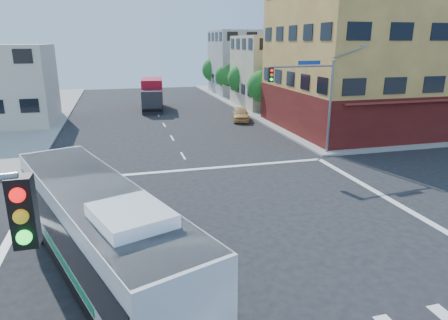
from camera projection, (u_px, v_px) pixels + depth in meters
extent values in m
plane|color=black|center=(230.00, 232.00, 18.07)|extent=(120.00, 120.00, 0.00)
cube|color=gray|center=(393.00, 99.00, 59.10)|extent=(50.00, 50.00, 0.15)
cube|color=gold|center=(379.00, 55.00, 38.14)|extent=(18.00, 15.00, 14.00)
cube|color=#571814|center=(373.00, 107.00, 39.57)|extent=(18.09, 15.08, 4.00)
cube|color=maroon|center=(428.00, 101.00, 32.54)|extent=(16.00, 1.60, 0.51)
cube|color=beige|center=(284.00, 71.00, 52.47)|extent=(12.00, 10.00, 9.00)
cube|color=#A2A39E|center=(250.00, 62.00, 65.29)|extent=(12.00, 10.00, 10.00)
cylinder|color=slate|center=(330.00, 108.00, 29.74)|extent=(0.18, 0.18, 7.00)
cylinder|color=slate|center=(303.00, 66.00, 28.01)|extent=(5.01, 0.62, 0.12)
cube|color=black|center=(271.00, 75.00, 27.30)|extent=(0.32, 0.30, 1.00)
sphere|color=#FF0C0C|center=(272.00, 70.00, 27.06)|extent=(0.20, 0.20, 0.20)
sphere|color=yellow|center=(272.00, 75.00, 27.14)|extent=(0.20, 0.20, 0.20)
sphere|color=#19FF33|center=(271.00, 79.00, 27.23)|extent=(0.20, 0.20, 0.20)
cube|color=navy|center=(309.00, 63.00, 28.10)|extent=(1.80, 0.22, 0.28)
cube|color=gray|center=(363.00, 46.00, 29.30)|extent=(0.50, 0.22, 0.14)
cube|color=black|center=(24.00, 211.00, 5.36)|extent=(0.32, 0.30, 1.00)
sphere|color=#FF0C0C|center=(17.00, 195.00, 5.12)|extent=(0.20, 0.20, 0.20)
sphere|color=yellow|center=(21.00, 217.00, 5.20)|extent=(0.20, 0.20, 0.20)
sphere|color=#19FF33|center=(24.00, 237.00, 5.29)|extent=(0.20, 0.20, 0.20)
cylinder|color=#382514|center=(262.00, 107.00, 46.64)|extent=(0.28, 0.28, 1.92)
sphere|color=#165018|center=(262.00, 86.00, 45.95)|extent=(3.60, 3.60, 3.60)
sphere|color=#165018|center=(267.00, 78.00, 45.52)|extent=(2.52, 2.52, 2.52)
cylinder|color=#382514|center=(242.00, 97.00, 54.04)|extent=(0.28, 0.28, 1.99)
sphere|color=#165018|center=(242.00, 79.00, 53.32)|extent=(3.80, 3.80, 3.80)
sphere|color=#165018|center=(245.00, 71.00, 52.87)|extent=(2.66, 2.66, 2.66)
cylinder|color=#382514|center=(226.00, 91.00, 61.46)|extent=(0.28, 0.28, 1.89)
sphere|color=#165018|center=(226.00, 76.00, 60.80)|extent=(3.40, 3.40, 3.40)
sphere|color=#165018|center=(229.00, 70.00, 60.38)|extent=(2.38, 2.38, 2.38)
cylinder|color=#382514|center=(214.00, 85.00, 68.85)|extent=(0.28, 0.28, 2.03)
sphere|color=#165018|center=(214.00, 70.00, 68.10)|extent=(4.00, 4.00, 4.00)
sphere|color=#165018|center=(216.00, 64.00, 67.64)|extent=(2.80, 2.80, 2.80)
cube|color=black|center=(102.00, 261.00, 14.57)|extent=(7.03, 12.93, 0.48)
cube|color=silver|center=(99.00, 229.00, 14.20)|extent=(7.01, 12.90, 3.03)
cube|color=black|center=(98.00, 224.00, 14.15)|extent=(6.93, 12.56, 1.33)
cube|color=black|center=(55.00, 179.00, 19.11)|extent=(2.36, 0.93, 1.44)
cube|color=#E5590C|center=(52.00, 157.00, 18.83)|extent=(1.92, 0.76, 0.30)
cube|color=silver|center=(95.00, 191.00, 13.78)|extent=(6.87, 12.65, 0.13)
cube|color=silver|center=(131.00, 215.00, 11.22)|extent=(2.60, 2.86, 0.38)
cube|color=#0C7D48|center=(65.00, 267.00, 13.24)|extent=(2.07, 5.49, 0.30)
cube|color=#0C7D48|center=(142.00, 243.00, 14.76)|extent=(2.07, 5.49, 0.30)
cylinder|color=black|center=(40.00, 230.00, 17.06)|extent=(0.69, 1.15, 1.11)
cylinder|color=#99999E|center=(37.00, 231.00, 16.98)|extent=(0.23, 0.53, 0.55)
cylinder|color=black|center=(99.00, 215.00, 18.48)|extent=(0.69, 1.15, 1.11)
cylinder|color=#99999E|center=(102.00, 215.00, 18.56)|extent=(0.23, 0.53, 0.55)
cylinder|color=black|center=(189.00, 307.00, 12.10)|extent=(0.69, 1.15, 1.11)
cylinder|color=#99999E|center=(193.00, 305.00, 12.18)|extent=(0.23, 0.53, 0.55)
cube|color=#27262B|center=(152.00, 102.00, 47.47)|extent=(2.64, 2.55, 2.71)
cube|color=black|center=(152.00, 100.00, 46.42)|extent=(2.19, 0.33, 1.04)
cube|color=#AA0D20|center=(152.00, 91.00, 50.99)|extent=(3.14, 6.08, 3.13)
cube|color=black|center=(153.00, 105.00, 50.27)|extent=(3.21, 8.55, 0.31)
cylinder|color=black|center=(143.00, 109.00, 47.75)|extent=(0.41, 1.07, 1.04)
cylinder|color=black|center=(162.00, 109.00, 48.07)|extent=(0.41, 1.07, 1.04)
cylinder|color=black|center=(144.00, 105.00, 50.62)|extent=(0.41, 1.07, 1.04)
cylinder|color=black|center=(162.00, 105.00, 50.93)|extent=(0.41, 1.07, 1.04)
cylinder|color=black|center=(145.00, 102.00, 53.09)|extent=(0.41, 1.07, 1.04)
cylinder|color=black|center=(162.00, 102.00, 53.40)|extent=(0.41, 1.07, 1.04)
imported|color=#DFA95A|center=(241.00, 114.00, 43.18)|extent=(2.77, 4.59, 1.46)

